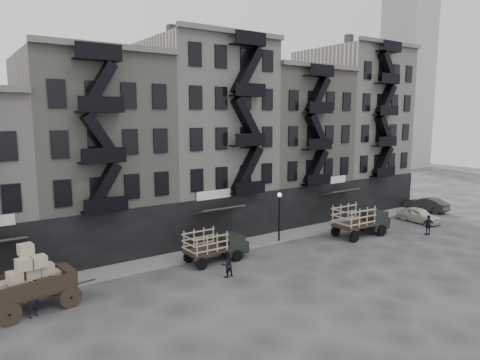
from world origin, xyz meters
TOP-DOWN VIEW (x-y plane):
  - ground at (0.00, 0.00)m, footprint 140.00×140.00m
  - sidewalk at (0.00, 3.75)m, footprint 55.00×2.50m
  - building_midwest at (-10.00, 9.83)m, footprint 10.00×11.35m
  - building_center at (-0.00, 9.82)m, footprint 10.00×11.35m
  - building_mideast at (10.00, 9.83)m, footprint 10.00×11.35m
  - building_east at (20.00, 9.82)m, footprint 10.00×11.35m
  - lamp_post at (3.00, 2.60)m, footprint 0.36×0.36m
  - wagon at (-16.37, 0.58)m, footprint 4.63×2.89m
  - stake_truck_west at (-3.94, 1.58)m, footprint 4.91×2.11m
  - stake_truck_east at (10.28, -0.00)m, footprint 5.76×2.51m
  - car_east at (19.00, -0.13)m, footprint 1.98×4.45m
  - car_far at (24.35, 2.39)m, footprint 2.06×4.85m
  - pedestrian_west at (-16.48, -0.34)m, footprint 0.84×0.70m
  - pedestrian_mid at (-4.88, -1.44)m, footprint 0.86×0.68m
  - policeman at (15.48, -3.31)m, footprint 1.14×0.91m

SIDE VIEW (x-z plane):
  - ground at x=0.00m, z-range 0.00..0.00m
  - sidewalk at x=0.00m, z-range 0.00..0.15m
  - car_east at x=19.00m, z-range 0.00..1.49m
  - car_far at x=24.35m, z-range 0.00..1.55m
  - pedestrian_mid at x=-4.88m, z-range 0.00..1.73m
  - policeman at x=15.48m, z-range 0.00..1.81m
  - pedestrian_west at x=-16.48m, z-range 0.00..1.98m
  - stake_truck_west at x=-3.94m, z-range 0.17..2.61m
  - stake_truck_east at x=10.28m, z-range 0.20..3.06m
  - wagon at x=-16.37m, z-range 0.26..3.95m
  - lamp_post at x=3.00m, z-range 0.64..4.92m
  - building_midwest at x=-10.00m, z-range -0.60..15.60m
  - building_mideast at x=10.00m, z-range -0.60..15.60m
  - building_center at x=0.00m, z-range -0.60..17.60m
  - building_east at x=20.00m, z-range -0.60..18.60m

